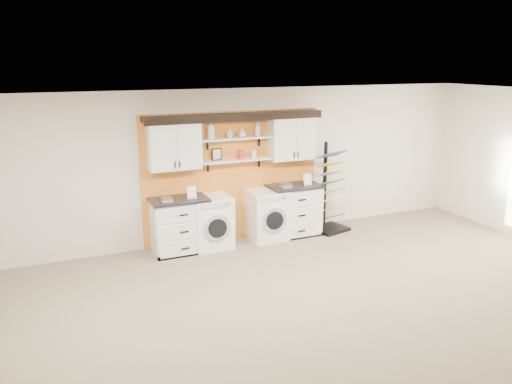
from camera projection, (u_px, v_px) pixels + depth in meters
name	position (u px, v px, depth m)	size (l,w,h in m)	color
floor	(350.00, 340.00, 6.05)	(10.00, 10.00, 0.00)	#89765C
ceiling	(363.00, 107.00, 5.33)	(10.00, 10.00, 0.00)	white
wall_back	(232.00, 165.00, 9.24)	(10.00, 10.00, 0.00)	silver
accent_panel	(233.00, 176.00, 9.26)	(3.40, 0.07, 2.40)	orange
upper_cabinet_left	(174.00, 145.00, 8.50)	(0.90, 0.35, 0.84)	white
upper_cabinet_right	(292.00, 137.00, 9.37)	(0.90, 0.35, 0.84)	white
shelf_lower	(236.00, 160.00, 9.03)	(1.32, 0.28, 0.03)	white
shelf_upper	(236.00, 138.00, 8.93)	(1.32, 0.28, 0.03)	white
crown_molding	(235.00, 116.00, 8.84)	(3.30, 0.41, 0.13)	black
picture_frame	(217.00, 154.00, 8.90)	(0.18, 0.02, 0.22)	black
canister_red	(241.00, 155.00, 9.04)	(0.11, 0.11, 0.16)	red
canister_cream	(254.00, 154.00, 9.14)	(0.10, 0.10, 0.14)	silver
base_cabinet_left	(180.00, 225.00, 8.72)	(1.00, 0.66, 0.98)	white
base_cabinet_right	(294.00, 210.00, 9.59)	(1.01, 0.66, 0.99)	white
washer	(211.00, 222.00, 8.94)	(0.68, 0.71, 0.95)	white
dryer	(267.00, 215.00, 9.37)	(0.68, 0.71, 0.95)	white
sample_rack	(330.00, 204.00, 9.82)	(0.75, 0.67, 1.76)	black
soap_bottle_a	(211.00, 130.00, 8.70)	(0.12, 0.12, 0.32)	silver
soap_bottle_b	(230.00, 133.00, 8.86)	(0.08, 0.08, 0.17)	silver
soap_bottle_c	(242.00, 132.00, 8.95)	(0.13, 0.13, 0.17)	silver
soap_bottle_d	(257.00, 129.00, 9.05)	(0.10, 0.10, 0.26)	silver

